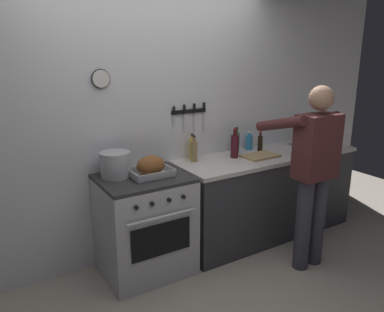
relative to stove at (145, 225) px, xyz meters
name	(u,v)px	position (x,y,z in m)	size (l,w,h in m)	color
wall_back	(147,121)	(0.22, 0.36, 0.85)	(6.00, 0.13, 2.60)	silver
counter_block	(266,193)	(1.43, 0.00, 0.01)	(2.03, 0.65, 0.90)	#38383D
stove	(145,225)	(0.00, 0.00, 0.00)	(0.76, 0.67, 0.90)	#BCBCC1
person_cook	(313,167)	(1.32, -0.68, 0.50)	(0.51, 0.63, 1.66)	#383842
roasting_pan	(151,167)	(0.06, -0.02, 0.53)	(0.35, 0.26, 0.18)	#B7B7BC
stock_pot	(115,164)	(-0.20, 0.12, 0.56)	(0.25, 0.25, 0.22)	#B7B7BC
cutting_board	(260,156)	(1.27, -0.05, 0.46)	(0.36, 0.24, 0.02)	tan
bottle_wine_red	(235,145)	(1.03, 0.07, 0.57)	(0.08, 0.08, 0.29)	#47141E
bottle_cooking_oil	(192,149)	(0.64, 0.25, 0.56)	(0.06, 0.06, 0.25)	gold
bottle_vinegar	(194,151)	(0.61, 0.16, 0.56)	(0.06, 0.06, 0.26)	#997F4C
bottle_olive_oil	(236,142)	(1.16, 0.21, 0.56)	(0.07, 0.07, 0.27)	#385623
bottle_soy_sauce	(260,143)	(1.42, 0.13, 0.54)	(0.05, 0.05, 0.21)	black
bottle_dish_soap	(249,142)	(1.36, 0.24, 0.53)	(0.07, 0.07, 0.20)	#338CCC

